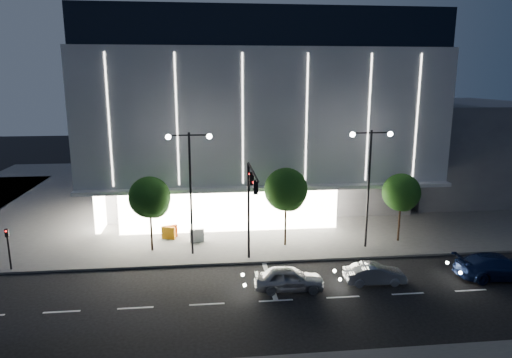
{
  "coord_description": "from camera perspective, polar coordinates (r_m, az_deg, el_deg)",
  "views": [
    {
      "loc": [
        -1.79,
        -25.55,
        12.67
      ],
      "look_at": [
        1.94,
        8.68,
        5.0
      ],
      "focal_mm": 32.0,
      "sensor_mm": 36.0,
      "label": 1
    }
  ],
  "objects": [
    {
      "name": "barrier_c",
      "position": [
        36.99,
        -10.89,
        -6.64
      ],
      "size": [
        1.12,
        0.61,
        1.0
      ],
      "primitive_type": "cube",
      "rotation": [
        0.0,
        0.0,
        -0.35
      ],
      "color": "#CA6E0B",
      "rests_on": "sidewalk_museum"
    },
    {
      "name": "sidewalk_museum",
      "position": [
        51.57,
        1.54,
        -1.58
      ],
      "size": [
        70.0,
        40.0,
        0.15
      ],
      "primitive_type": "cube",
      "color": "#474747",
      "rests_on": "ground"
    },
    {
      "name": "car_second",
      "position": [
        30.14,
        14.61,
        -11.41
      ],
      "size": [
        3.85,
        1.42,
        1.26
      ],
      "primitive_type": "imported",
      "rotation": [
        0.0,
        0.0,
        1.55
      ],
      "color": "#B2B5BB",
      "rests_on": "ground"
    },
    {
      "name": "car_lead",
      "position": [
        28.43,
        4.16,
        -12.32
      ],
      "size": [
        4.37,
        2.04,
        1.45
      ],
      "primitive_type": "imported",
      "rotation": [
        0.0,
        0.0,
        1.49
      ],
      "color": "#9B9DA2",
      "rests_on": "ground"
    },
    {
      "name": "annex_building",
      "position": [
        57.32,
        22.9,
        3.88
      ],
      "size": [
        16.0,
        20.0,
        10.0
      ],
      "primitive_type": "cube",
      "color": "#4C4C51",
      "rests_on": "ground"
    },
    {
      "name": "tree_mid",
      "position": [
        34.12,
        3.79,
        -1.61
      ],
      "size": [
        3.25,
        3.25,
        6.15
      ],
      "color": "black",
      "rests_on": "ground"
    },
    {
      "name": "tree_left",
      "position": [
        33.95,
        -13.1,
        -2.51
      ],
      "size": [
        3.02,
        3.02,
        5.72
      ],
      "color": "black",
      "rests_on": "ground"
    },
    {
      "name": "barrier_b",
      "position": [
        36.07,
        -7.39,
        -7.01
      ],
      "size": [
        1.12,
        0.35,
        1.0
      ],
      "primitive_type": "cube",
      "rotation": [
        0.0,
        0.0,
        0.09
      ],
      "color": "silver",
      "rests_on": "sidewalk_museum"
    },
    {
      "name": "museum",
      "position": [
        48.21,
        -0.53,
        8.52
      ],
      "size": [
        30.0,
        25.8,
        18.0
      ],
      "color": "#4C4C51",
      "rests_on": "ground"
    },
    {
      "name": "street_lamp_west",
      "position": [
        32.28,
        -8.23,
        0.42
      ],
      "size": [
        3.16,
        0.36,
        9.0
      ],
      "color": "black",
      "rests_on": "ground"
    },
    {
      "name": "barrier_a",
      "position": [
        37.3,
        -10.65,
        -6.46
      ],
      "size": [
        1.12,
        0.62,
        1.0
      ],
      "primitive_type": "cube",
      "rotation": [
        0.0,
        0.0,
        0.35
      ],
      "color": "#C6440B",
      "rests_on": "sidewalk_museum"
    },
    {
      "name": "ground",
      "position": [
        28.57,
        -2.04,
        -13.77
      ],
      "size": [
        160.0,
        160.0,
        0.0
      ],
      "primitive_type": "plane",
      "color": "black",
      "rests_on": "ground"
    },
    {
      "name": "car_third",
      "position": [
        33.69,
        28.01,
        -9.63
      ],
      "size": [
        5.53,
        2.43,
        1.58
      ],
      "primitive_type": "imported",
      "rotation": [
        0.0,
        0.0,
        1.53
      ],
      "color": "#152350",
      "rests_on": "ground"
    },
    {
      "name": "ped_signal_far",
      "position": [
        34.55,
        -28.56,
        -7.22
      ],
      "size": [
        0.22,
        0.24,
        3.0
      ],
      "color": "black",
      "rests_on": "ground"
    },
    {
      "name": "traffic_mast",
      "position": [
        30.01,
        -0.68,
        -2.19
      ],
      "size": [
        0.33,
        5.89,
        7.07
      ],
      "color": "black",
      "rests_on": "ground"
    },
    {
      "name": "street_lamp_east",
      "position": [
        34.34,
        13.99,
        0.91
      ],
      "size": [
        3.16,
        0.36,
        9.0
      ],
      "color": "black",
      "rests_on": "ground"
    },
    {
      "name": "tree_right",
      "position": [
        36.84,
        17.71,
        -1.84
      ],
      "size": [
        2.91,
        2.91,
        5.51
      ],
      "color": "black",
      "rests_on": "ground"
    }
  ]
}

